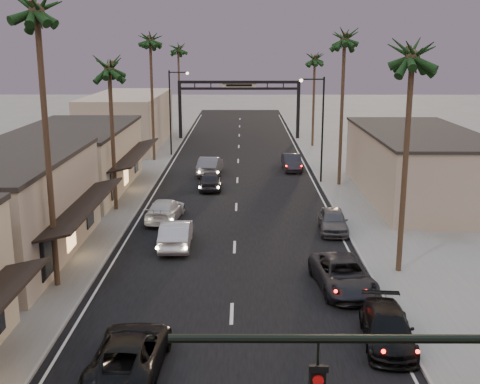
{
  "coord_description": "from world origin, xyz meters",
  "views": [
    {
      "loc": [
        0.49,
        -5.49,
        11.53
      ],
      "look_at": [
        0.3,
        31.43,
        2.5
      ],
      "focal_mm": 45.0,
      "sensor_mm": 36.0,
      "label": 1
    }
  ],
  "objects_px": {
    "palm_lc": "(109,61)",
    "streetlight_left": "(173,106)",
    "palm_lb": "(36,2)",
    "oncoming_pickup": "(130,353)",
    "palm_rc": "(315,55)",
    "streetlight_right": "(319,121)",
    "oncoming_silver": "(176,233)",
    "palm_ra": "(413,47)",
    "palm_rb": "(345,34)",
    "palm_far": "(178,46)",
    "palm_ld": "(150,36)",
    "arch": "(239,95)",
    "curbside_near": "(343,275)",
    "curbside_black": "(387,328)"
  },
  "relations": [
    {
      "from": "palm_lc",
      "to": "streetlight_left",
      "type": "bearing_deg",
      "value": 85.63
    },
    {
      "from": "palm_lb",
      "to": "oncoming_pickup",
      "type": "xyz_separation_m",
      "value": [
        5.0,
        -7.83,
        -12.64
      ]
    },
    {
      "from": "palm_lb",
      "to": "palm_rc",
      "type": "height_order",
      "value": "palm_lb"
    },
    {
      "from": "streetlight_right",
      "to": "oncoming_silver",
      "type": "bearing_deg",
      "value": -121.49
    },
    {
      "from": "streetlight_right",
      "to": "palm_ra",
      "type": "xyz_separation_m",
      "value": [
        1.68,
        -21.0,
        6.11
      ]
    },
    {
      "from": "palm_rb",
      "to": "oncoming_silver",
      "type": "height_order",
      "value": "palm_rb"
    },
    {
      "from": "palm_lb",
      "to": "palm_far",
      "type": "xyz_separation_m",
      "value": [
        0.3,
        56.0,
        -1.94
      ]
    },
    {
      "from": "streetlight_left",
      "to": "palm_lc",
      "type": "relative_size",
      "value": 0.74
    },
    {
      "from": "palm_ld",
      "to": "palm_far",
      "type": "distance_m",
      "value": 23.02
    },
    {
      "from": "palm_ra",
      "to": "palm_rc",
      "type": "distance_m",
      "value": 40.01
    },
    {
      "from": "palm_far",
      "to": "palm_ld",
      "type": "bearing_deg",
      "value": -90.75
    },
    {
      "from": "streetlight_left",
      "to": "streetlight_right",
      "type": "bearing_deg",
      "value": -43.21
    },
    {
      "from": "arch",
      "to": "palm_ra",
      "type": "relative_size",
      "value": 1.15
    },
    {
      "from": "palm_ra",
      "to": "oncoming_silver",
      "type": "height_order",
      "value": "palm_ra"
    },
    {
      "from": "palm_lc",
      "to": "arch",
      "type": "bearing_deg",
      "value": 75.8
    },
    {
      "from": "palm_lc",
      "to": "curbside_near",
      "type": "bearing_deg",
      "value": -45.58
    },
    {
      "from": "oncoming_silver",
      "to": "curbside_near",
      "type": "height_order",
      "value": "oncoming_silver"
    },
    {
      "from": "palm_ld",
      "to": "oncoming_silver",
      "type": "height_order",
      "value": "palm_ld"
    },
    {
      "from": "palm_rc",
      "to": "curbside_near",
      "type": "relative_size",
      "value": 2.29
    },
    {
      "from": "palm_far",
      "to": "curbside_black",
      "type": "distance_m",
      "value": 64.3
    },
    {
      "from": "palm_rb",
      "to": "streetlight_right",
      "type": "bearing_deg",
      "value": 149.24
    },
    {
      "from": "palm_ld",
      "to": "palm_rc",
      "type": "xyz_separation_m",
      "value": [
        17.2,
        9.0,
        -1.95
      ]
    },
    {
      "from": "curbside_near",
      "to": "palm_rc",
      "type": "bearing_deg",
      "value": 79.43
    },
    {
      "from": "palm_lc",
      "to": "curbside_black",
      "type": "relative_size",
      "value": 2.62
    },
    {
      "from": "curbside_near",
      "to": "oncoming_silver",
      "type": "bearing_deg",
      "value": 138.06
    },
    {
      "from": "palm_rc",
      "to": "curbside_near",
      "type": "xyz_separation_m",
      "value": [
        -3.27,
        -42.21,
        -9.73
      ]
    },
    {
      "from": "streetlight_right",
      "to": "palm_ra",
      "type": "relative_size",
      "value": 0.68
    },
    {
      "from": "palm_ra",
      "to": "palm_rb",
      "type": "bearing_deg",
      "value": 90.0
    },
    {
      "from": "palm_ra",
      "to": "oncoming_silver",
      "type": "relative_size",
      "value": 2.7
    },
    {
      "from": "palm_ld",
      "to": "palm_ra",
      "type": "bearing_deg",
      "value": -60.98
    },
    {
      "from": "oncoming_pickup",
      "to": "curbside_near",
      "type": "relative_size",
      "value": 1.0
    },
    {
      "from": "palm_far",
      "to": "oncoming_silver",
      "type": "relative_size",
      "value": 2.7
    },
    {
      "from": "palm_lc",
      "to": "palm_rb",
      "type": "xyz_separation_m",
      "value": [
        17.2,
        8.0,
        1.95
      ]
    },
    {
      "from": "palm_lb",
      "to": "palm_rb",
      "type": "height_order",
      "value": "palm_lb"
    },
    {
      "from": "streetlight_left",
      "to": "palm_rc",
      "type": "xyz_separation_m",
      "value": [
        15.52,
        6.0,
        5.14
      ]
    },
    {
      "from": "oncoming_pickup",
      "to": "curbside_near",
      "type": "height_order",
      "value": "oncoming_pickup"
    },
    {
      "from": "palm_lc",
      "to": "oncoming_pickup",
      "type": "height_order",
      "value": "palm_lc"
    },
    {
      "from": "palm_rc",
      "to": "oncoming_silver",
      "type": "relative_size",
      "value": 2.49
    },
    {
      "from": "palm_lc",
      "to": "oncoming_silver",
      "type": "distance_m",
      "value": 13.51
    },
    {
      "from": "palm_far",
      "to": "oncoming_silver",
      "type": "distance_m",
      "value": 51.25
    },
    {
      "from": "streetlight_right",
      "to": "curbside_near",
      "type": "xyz_separation_m",
      "value": [
        -1.59,
        -23.21,
        -4.59
      ]
    },
    {
      "from": "palm_lb",
      "to": "streetlight_left",
      "type": "bearing_deg",
      "value": 87.33
    },
    {
      "from": "oncoming_pickup",
      "to": "palm_ld",
      "type": "bearing_deg",
      "value": -80.98
    },
    {
      "from": "palm_far",
      "to": "oncoming_silver",
      "type": "xyz_separation_m",
      "value": [
        4.87,
        -49.9,
        -10.64
      ]
    },
    {
      "from": "palm_lc",
      "to": "palm_ra",
      "type": "height_order",
      "value": "palm_ra"
    },
    {
      "from": "arch",
      "to": "curbside_near",
      "type": "xyz_separation_m",
      "value": [
        5.33,
        -48.21,
        -4.79
      ]
    },
    {
      "from": "streetlight_left",
      "to": "palm_lb",
      "type": "height_order",
      "value": "palm_lb"
    },
    {
      "from": "palm_lc",
      "to": "palm_far",
      "type": "xyz_separation_m",
      "value": [
        0.3,
        42.0,
        0.97
      ]
    },
    {
      "from": "curbside_black",
      "to": "arch",
      "type": "bearing_deg",
      "value": 101.5
    },
    {
      "from": "palm_ld",
      "to": "arch",
      "type": "bearing_deg",
      "value": 60.17
    }
  ]
}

